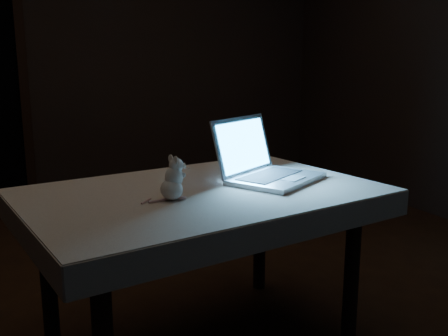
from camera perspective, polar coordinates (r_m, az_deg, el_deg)
name	(u,v)px	position (r m, az deg, el deg)	size (l,w,h in m)	color
floor	(180,291)	(2.68, -5.00, -13.86)	(5.00, 5.00, 0.00)	black
back_wall	(92,48)	(4.86, -14.82, 13.11)	(4.50, 0.04, 2.60)	black
table	(203,271)	(2.08, -2.46, -11.65)	(1.25, 0.80, 0.67)	black
tablecloth	(203,202)	(1.97, -2.47, -3.89)	(1.35, 0.90, 0.10)	beige
laptop	(277,150)	(2.09, 6.11, 2.07)	(0.39, 0.34, 0.27)	#B9B9BE
plush_mouse	(171,178)	(1.81, -6.05, -1.16)	(0.12, 0.12, 0.16)	white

